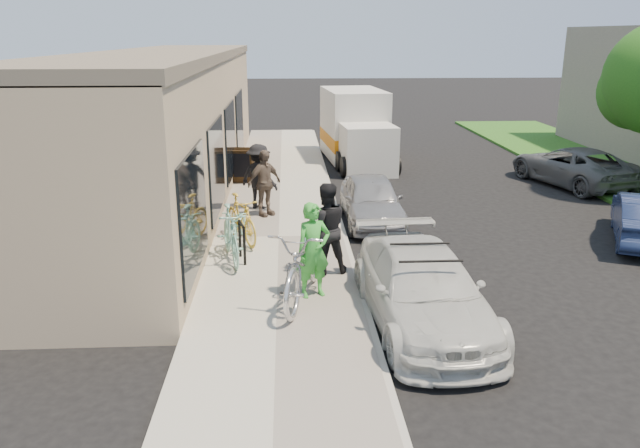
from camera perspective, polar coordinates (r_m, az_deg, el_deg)
name	(u,v)px	position (r m, az deg, el deg)	size (l,w,h in m)	color
ground	(382,291)	(12.01, 5.73, -6.07)	(120.00, 120.00, 0.00)	black
sidewalk	(279,239)	(14.65, -3.79, -1.40)	(3.00, 34.00, 0.15)	#AAA799
curb	(345,238)	(14.72, 2.26, -1.33)	(0.12, 34.00, 0.13)	#A49F96
storefront	(170,124)	(19.38, -13.52, 8.91)	(3.60, 20.00, 4.22)	tan
bike_rack	(242,238)	(12.98, -7.15, -1.28)	(0.19, 0.57, 0.82)	black
sandwich_board	(243,166)	(19.93, -7.08, 5.32)	(0.72, 0.73, 1.08)	black
sedan_white	(422,289)	(10.51, 9.35, -5.89)	(2.04, 4.49, 1.32)	silver
sedan_silver	(372,200)	(16.05, 4.74, 2.22)	(1.45, 3.60, 1.23)	#99999E
moving_truck	(356,131)	(23.85, 3.31, 8.51)	(2.50, 5.60, 2.68)	beige
far_car_gray	(572,166)	(21.73, 22.09, 4.94)	(2.06, 4.46, 1.24)	#505254
tandem_bike	(305,262)	(10.97, -1.36, -3.49)	(0.92, 2.65, 1.39)	silver
woman_rider	(313,250)	(11.05, -0.61, -2.41)	(0.63, 0.41, 1.73)	green
man_standing	(326,228)	(12.14, 0.51, -0.40)	(0.88, 0.69, 1.81)	black
cruiser_bike_a	(231,235)	(12.99, -8.17, -0.96)	(0.54, 1.90, 1.14)	#84C6B3
cruiser_bike_b	(238,225)	(14.24, -7.49, -0.06)	(0.53, 1.52, 0.80)	#84C6B3
cruiser_bike_c	(241,219)	(14.19, -7.24, 0.46)	(0.50, 1.78, 1.07)	gold
bystander_a	(259,176)	(16.85, -5.61, 4.35)	(1.13, 0.65, 1.75)	black
bystander_b	(264,183)	(16.14, -5.11, 3.75)	(1.01, 0.42, 1.72)	brown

